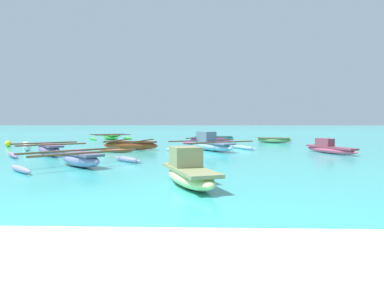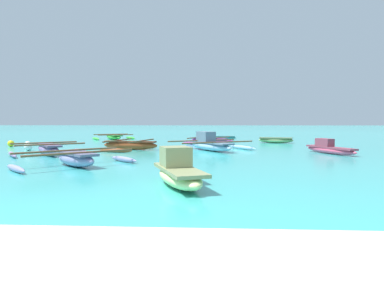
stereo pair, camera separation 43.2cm
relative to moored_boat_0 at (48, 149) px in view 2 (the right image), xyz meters
name	(u,v)px [view 2 (the right image)]	position (x,y,z in m)	size (l,w,h in m)	color
moored_boat_0	(48,149)	(0.00, 0.00, 0.00)	(3.82, 3.64, 0.55)	#896EA2
moored_boat_1	(216,138)	(7.88, 13.14, -0.08)	(3.34, 0.82, 0.32)	#4AACB2
moored_boat_2	(209,144)	(7.34, 2.68, 0.07)	(4.87, 4.18, 0.98)	#8FB5D9
moored_boat_3	(75,159)	(2.79, -3.80, 0.00)	(4.03, 4.03, 0.54)	#8787B8
moored_boat_4	(178,172)	(6.62, -7.11, 0.06)	(1.64, 2.73, 0.92)	#DDE790
moored_boat_5	(329,148)	(13.01, 1.29, -0.01)	(1.66, 3.17, 0.70)	#DB4F6F
moored_boat_6	(113,137)	(-0.79, 13.29, -0.05)	(3.95, 3.70, 0.44)	green
moored_boat_7	(130,145)	(3.07, 2.99, -0.01)	(3.14, 3.77, 0.53)	#953F1C
moored_boat_8	(208,140)	(7.26, 8.66, -0.01)	(3.57, 4.29, 0.78)	#AA40A3
moored_boat_9	(276,140)	(11.99, 9.14, -0.04)	(2.56, 1.47, 0.39)	#85AE6A
mooring_buoy_0	(28,144)	(-3.25, 4.20, -0.07)	(0.37, 0.37, 0.37)	white
mooring_buoy_1	(11,144)	(-4.62, 4.79, -0.07)	(0.38, 0.38, 0.38)	yellow
mooring_buoy_2	(28,147)	(-2.06, 2.06, -0.06)	(0.39, 0.39, 0.39)	white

